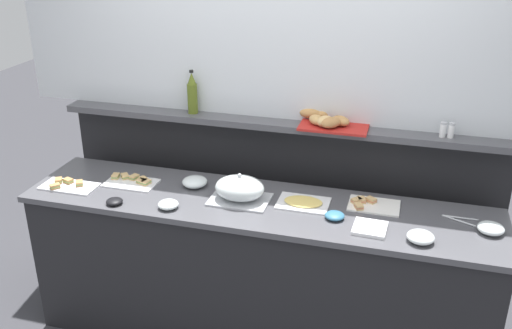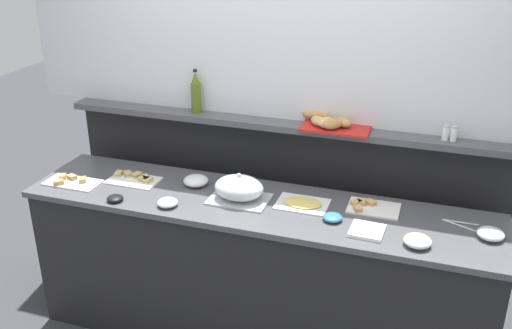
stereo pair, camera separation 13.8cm
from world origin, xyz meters
The scene contains 21 objects.
ground_plane centered at (0.00, 0.60, 0.00)m, with size 12.00×12.00×0.00m, color #38383D.
buffet_counter centered at (0.00, 0.00, 0.47)m, with size 2.72×0.62×0.94m.
back_ledge_unit centered at (0.00, 0.48, 0.68)m, with size 2.78×0.22×1.29m.
upper_wall_panel centered at (0.00, 0.51, 1.95)m, with size 3.38×0.08×1.31m, color silver.
sandwich_platter_front centered at (-1.15, -0.11, 0.95)m, with size 0.34×0.17×0.04m.
sandwich_platter_side centered at (-0.80, 0.04, 0.95)m, with size 0.31×0.19×0.04m.
sandwich_platter_rear centered at (0.62, 0.14, 0.95)m, with size 0.28×0.20×0.04m.
cold_cuts_platter centered at (0.25, 0.06, 0.95)m, with size 0.29×0.21×0.02m.
serving_cloche centered at (-0.10, 0.00, 1.01)m, with size 0.34×0.24×0.17m.
glass_bowl_large centered at (-0.46, -0.20, 0.96)m, with size 0.12×0.12×0.05m.
glass_bowl_medium centered at (0.90, -0.18, 0.96)m, with size 0.14×0.14×0.06m.
glass_bowl_small centered at (1.24, 0.01, 0.96)m, with size 0.14×0.14×0.05m.
glass_bowl_extra centered at (-0.42, 0.11, 0.97)m, with size 0.15×0.15×0.06m.
condiment_bowl_dark centered at (0.45, -0.06, 0.96)m, with size 0.11×0.11×0.04m, color teal.
condiment_bowl_red centered at (-0.77, -0.23, 0.96)m, with size 0.09×0.09×0.03m, color black.
serving_tongs centered at (1.09, 0.10, 0.94)m, with size 0.19×0.09×0.01m.
napkin_stack centered at (0.64, -0.13, 0.95)m, with size 0.17×0.17×0.02m, color white.
olive_oil_bottle centered at (-0.54, 0.42, 1.41)m, with size 0.06×0.06×0.28m.
salt_shaker centered at (0.97, 0.41, 1.33)m, with size 0.03×0.03×0.09m.
pepper_shaker centered at (1.01, 0.41, 1.33)m, with size 0.03×0.03×0.09m.
bread_basket centered at (0.31, 0.41, 1.33)m, with size 0.43×0.30×0.08m.
Camera 1 is at (0.78, -2.78, 2.44)m, focal length 40.13 mm.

